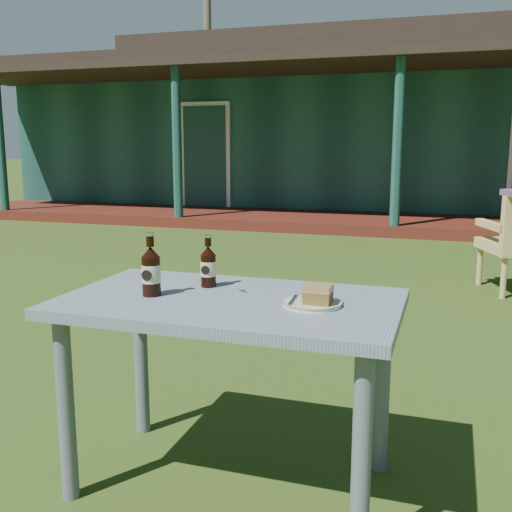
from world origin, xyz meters
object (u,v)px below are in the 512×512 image
(cola_bottle_near, at_px, (208,266))
(cola_bottle_far, at_px, (151,271))
(cafe_table, at_px, (230,325))
(plate, at_px, (312,303))
(cake_slice, at_px, (318,294))

(cola_bottle_near, xyz_separation_m, cola_bottle_far, (-0.14, -0.19, 0.01))
(cafe_table, xyz_separation_m, plate, (0.30, -0.00, 0.11))
(cake_slice, xyz_separation_m, cola_bottle_near, (-0.46, 0.16, 0.04))
(cake_slice, distance_m, cola_bottle_far, 0.61)
(cafe_table, bearing_deg, cola_bottle_near, 135.10)
(cafe_table, relative_size, cola_bottle_near, 5.96)
(cafe_table, distance_m, cola_bottle_far, 0.35)
(cafe_table, relative_size, plate, 5.88)
(cafe_table, xyz_separation_m, cake_slice, (0.32, -0.02, 0.15))
(cafe_table, relative_size, cake_slice, 13.04)
(cola_bottle_near, relative_size, cola_bottle_far, 0.87)
(cafe_table, height_order, plate, plate)
(plate, height_order, cola_bottle_near, cola_bottle_near)
(cola_bottle_near, height_order, cola_bottle_far, cola_bottle_far)
(plate, relative_size, cake_slice, 2.22)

